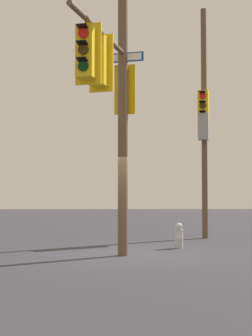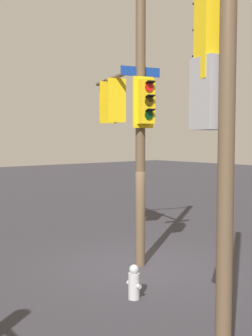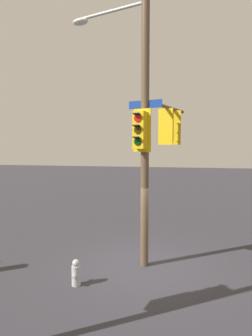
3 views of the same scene
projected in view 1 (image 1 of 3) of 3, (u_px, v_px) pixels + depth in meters
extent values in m
plane|color=#333138|center=(124.00, 255.00, 12.91)|extent=(80.00, 80.00, 0.00)
cylinder|color=brown|center=(123.00, 91.00, 13.06)|extent=(0.26, 0.26, 8.39)
cylinder|color=brown|center=(100.00, 32.00, 11.38)|extent=(3.46, 1.27, 0.12)
cube|color=yellow|center=(99.00, 61.00, 11.25)|extent=(0.41, 0.44, 1.10)
cube|color=yellow|center=(101.00, 63.00, 11.41)|extent=(0.24, 0.54, 1.30)
cylinder|color=red|center=(96.00, 44.00, 11.11)|extent=(0.11, 0.22, 0.22)
cube|color=black|center=(95.00, 38.00, 11.05)|extent=(0.23, 0.25, 0.06)
cylinder|color=#352504|center=(96.00, 60.00, 11.10)|extent=(0.11, 0.22, 0.22)
cube|color=black|center=(95.00, 53.00, 11.03)|extent=(0.23, 0.25, 0.06)
cylinder|color=black|center=(96.00, 75.00, 11.08)|extent=(0.11, 0.22, 0.22)
cube|color=black|center=(95.00, 69.00, 11.01)|extent=(0.23, 0.25, 0.06)
cylinder|color=brown|center=(99.00, 34.00, 11.29)|extent=(0.04, 0.04, 0.15)
cube|color=yellow|center=(86.00, 52.00, 10.48)|extent=(0.39, 0.43, 1.10)
cube|color=yellow|center=(88.00, 54.00, 10.65)|extent=(0.20, 0.55, 1.30)
cylinder|color=red|center=(83.00, 33.00, 10.34)|extent=(0.09, 0.22, 0.22)
cube|color=black|center=(82.00, 26.00, 10.27)|extent=(0.21, 0.25, 0.06)
cylinder|color=#352504|center=(83.00, 49.00, 10.32)|extent=(0.09, 0.22, 0.22)
cube|color=black|center=(82.00, 43.00, 10.26)|extent=(0.21, 0.25, 0.06)
cylinder|color=black|center=(83.00, 66.00, 10.30)|extent=(0.09, 0.22, 0.22)
cube|color=black|center=(82.00, 59.00, 10.24)|extent=(0.21, 0.25, 0.06)
cylinder|color=brown|center=(86.00, 22.00, 10.51)|extent=(0.04, 0.04, 0.15)
cube|color=yellow|center=(127.00, 91.00, 13.40)|extent=(0.39, 0.43, 1.10)
cube|color=yellow|center=(125.00, 90.00, 13.23)|extent=(0.20, 0.55, 1.30)
cylinder|color=red|center=(128.00, 79.00, 13.57)|extent=(0.09, 0.22, 0.22)
cube|color=black|center=(129.00, 76.00, 13.65)|extent=(0.22, 0.25, 0.06)
cylinder|color=#352504|center=(128.00, 92.00, 13.56)|extent=(0.09, 0.22, 0.22)
cube|color=black|center=(129.00, 88.00, 13.63)|extent=(0.22, 0.25, 0.06)
cylinder|color=black|center=(128.00, 105.00, 13.54)|extent=(0.09, 0.22, 0.22)
cube|color=black|center=(129.00, 101.00, 13.62)|extent=(0.22, 0.25, 0.06)
cube|color=navy|center=(123.00, 58.00, 13.10)|extent=(0.36, 1.06, 0.24)
cube|color=white|center=(123.00, 57.00, 13.09)|extent=(0.31, 0.96, 0.18)
cylinder|color=brown|center=(204.00, 122.00, 18.13)|extent=(0.21, 0.21, 8.24)
cube|color=#99999E|center=(204.00, 127.00, 17.80)|extent=(0.54, 0.47, 0.92)
cube|color=yellow|center=(203.00, 106.00, 17.84)|extent=(0.40, 0.44, 1.10)
cylinder|color=red|center=(203.00, 96.00, 17.70)|extent=(0.10, 0.22, 0.22)
cube|color=black|center=(202.00, 92.00, 17.64)|extent=(0.22, 0.25, 0.06)
cylinder|color=#352504|center=(203.00, 105.00, 17.69)|extent=(0.10, 0.22, 0.22)
cube|color=black|center=(202.00, 102.00, 17.62)|extent=(0.22, 0.25, 0.06)
cylinder|color=black|center=(203.00, 115.00, 17.67)|extent=(0.10, 0.22, 0.22)
cube|color=black|center=(202.00, 111.00, 17.60)|extent=(0.22, 0.25, 0.06)
cylinder|color=#B2B2B7|center=(179.00, 239.00, 14.57)|extent=(0.24, 0.24, 0.55)
sphere|color=#B2B2B7|center=(179.00, 226.00, 14.59)|extent=(0.20, 0.20, 0.20)
cylinder|color=#B2B2B7|center=(180.00, 238.00, 14.44)|extent=(0.10, 0.09, 0.09)
cylinder|color=#B2B2B7|center=(178.00, 237.00, 14.72)|extent=(0.10, 0.09, 0.09)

